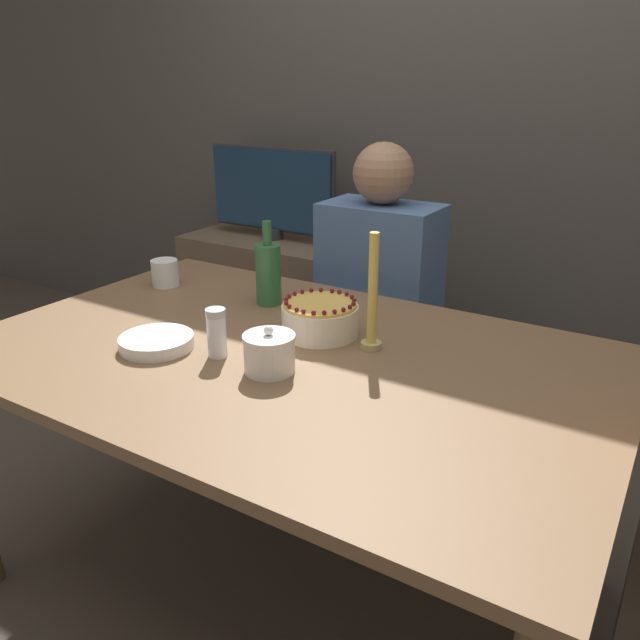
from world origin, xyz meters
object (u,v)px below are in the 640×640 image
at_px(sugar_shaker, 217,333).
at_px(person_man_blue_shirt, 378,333).
at_px(cake, 320,319).
at_px(tv_monitor, 272,192).
at_px(bottle, 268,273).
at_px(candle, 372,303).
at_px(sugar_bowl, 269,353).

relative_size(sugar_shaker, person_man_blue_shirt, 0.10).
xyz_separation_m(cake, tv_monitor, (-0.87, 1.00, 0.11)).
distance_m(cake, bottle, 0.30).
xyz_separation_m(candle, person_man_blue_shirt, (-0.27, 0.59, -0.35)).
bearing_deg(tv_monitor, person_man_blue_shirt, -28.90).
distance_m(sugar_shaker, tv_monitor, 1.45).
relative_size(cake, person_man_blue_shirt, 0.17).
bearing_deg(cake, sugar_bowl, -85.90).
distance_m(candle, tv_monitor, 1.44).
bearing_deg(sugar_bowl, bottle, 126.23).
height_order(cake, candle, candle).
bearing_deg(person_man_blue_shirt, cake, 100.60).
distance_m(bottle, person_man_blue_shirt, 0.57).
distance_m(candle, person_man_blue_shirt, 0.73).
xyz_separation_m(cake, sugar_shaker, (-0.14, -0.25, 0.02)).
bearing_deg(sugar_shaker, cake, 60.97).
bearing_deg(candle, cake, 175.53).
distance_m(candle, bottle, 0.45).
bearing_deg(sugar_shaker, person_man_blue_shirt, 87.67).
bearing_deg(person_man_blue_shirt, tv_monitor, -28.90).
relative_size(sugar_bowl, person_man_blue_shirt, 0.10).
height_order(sugar_bowl, tv_monitor, tv_monitor).
xyz_separation_m(sugar_shaker, person_man_blue_shirt, (0.03, 0.83, -0.28)).
height_order(sugar_shaker, person_man_blue_shirt, person_man_blue_shirt).
bearing_deg(person_man_blue_shirt, bottle, 70.90).
bearing_deg(sugar_shaker, tv_monitor, 120.39).
bearing_deg(bottle, sugar_shaker, -72.42).
relative_size(person_man_blue_shirt, tv_monitor, 1.80).
xyz_separation_m(bottle, tv_monitor, (-0.61, 0.87, 0.06)).
xyz_separation_m(cake, candle, (0.16, -0.01, 0.08)).
bearing_deg(candle, tv_monitor, 135.73).
relative_size(candle, tv_monitor, 0.46).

